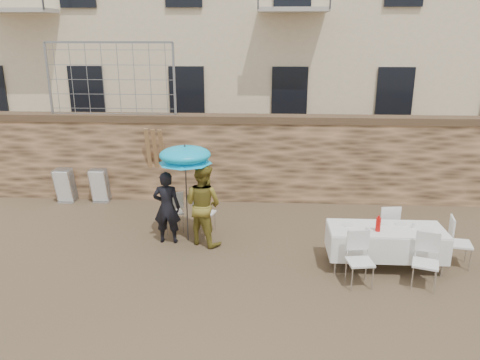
# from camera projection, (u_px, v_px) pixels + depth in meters

# --- Properties ---
(ground) EXTENTS (80.00, 80.00, 0.00)m
(ground) POSITION_uv_depth(u_px,v_px,m) (208.00, 300.00, 7.68)
(ground) COLOR brown
(ground) RESTS_ON ground
(stone_wall) EXTENTS (13.00, 0.50, 2.20)m
(stone_wall) POSITION_uv_depth(u_px,v_px,m) (231.00, 159.00, 12.12)
(stone_wall) COLOR olive
(stone_wall) RESTS_ON ground
(chain_link_fence) EXTENTS (3.20, 0.06, 1.80)m
(chain_link_fence) POSITION_uv_depth(u_px,v_px,m) (111.00, 80.00, 11.69)
(chain_link_fence) COLOR gray
(chain_link_fence) RESTS_ON stone_wall
(man_suit) EXTENTS (0.57, 0.38, 1.54)m
(man_suit) POSITION_uv_depth(u_px,v_px,m) (167.00, 207.00, 9.64)
(man_suit) COLOR black
(man_suit) RESTS_ON ground
(woman_dress) EXTENTS (1.04, 0.97, 1.71)m
(woman_dress) POSITION_uv_depth(u_px,v_px,m) (203.00, 204.00, 9.57)
(woman_dress) COLOR #AD9834
(woman_dress) RESTS_ON ground
(umbrella) EXTENTS (1.09, 1.09, 1.92)m
(umbrella) POSITION_uv_depth(u_px,v_px,m) (185.00, 158.00, 9.40)
(umbrella) COLOR #3F3F44
(umbrella) RESTS_ON ground
(couple_chair_left) EXTENTS (0.64, 0.64, 0.96)m
(couple_chair_left) POSITION_uv_depth(u_px,v_px,m) (173.00, 211.00, 10.25)
(couple_chair_left) COLOR white
(couple_chair_left) RESTS_ON ground
(couple_chair_right) EXTENTS (0.59, 0.59, 0.96)m
(couple_chair_right) POSITION_uv_depth(u_px,v_px,m) (204.00, 212.00, 10.21)
(couple_chair_right) COLOR white
(couple_chair_right) RESTS_ON ground
(banquet_table) EXTENTS (2.10, 0.85, 0.78)m
(banquet_table) POSITION_uv_depth(u_px,v_px,m) (387.00, 230.00, 8.61)
(banquet_table) COLOR white
(banquet_table) RESTS_ON ground
(soda_bottle) EXTENTS (0.09, 0.09, 0.26)m
(soda_bottle) POSITION_uv_depth(u_px,v_px,m) (378.00, 224.00, 8.43)
(soda_bottle) COLOR red
(soda_bottle) RESTS_ON banquet_table
(table_chair_front_left) EXTENTS (0.54, 0.54, 0.96)m
(table_chair_front_left) POSITION_uv_depth(u_px,v_px,m) (360.00, 260.00, 8.00)
(table_chair_front_left) COLOR white
(table_chair_front_left) RESTS_ON ground
(table_chair_front_right) EXTENTS (0.61, 0.61, 0.96)m
(table_chair_front_right) POSITION_uv_depth(u_px,v_px,m) (426.00, 262.00, 7.94)
(table_chair_front_right) COLOR white
(table_chair_front_right) RESTS_ON ground
(table_chair_back) EXTENTS (0.54, 0.54, 0.96)m
(table_chair_back) POSITION_uv_depth(u_px,v_px,m) (386.00, 226.00, 9.44)
(table_chair_back) COLOR white
(table_chair_back) RESTS_ON ground
(table_chair_side) EXTENTS (0.56, 0.56, 0.96)m
(table_chair_side) POSITION_uv_depth(u_px,v_px,m) (460.00, 242.00, 8.70)
(table_chair_side) COLOR white
(table_chair_side) RESTS_ON ground
(chair_stack_left) EXTENTS (0.46, 0.47, 0.92)m
(chair_stack_left) POSITION_uv_depth(u_px,v_px,m) (68.00, 183.00, 12.23)
(chair_stack_left) COLOR white
(chair_stack_left) RESTS_ON ground
(chair_stack_right) EXTENTS (0.46, 0.40, 0.92)m
(chair_stack_right) POSITION_uv_depth(u_px,v_px,m) (102.00, 184.00, 12.18)
(chair_stack_right) COLOR white
(chair_stack_right) RESTS_ON ground
(wood_planks) EXTENTS (0.70, 0.20, 2.00)m
(wood_planks) POSITION_uv_depth(u_px,v_px,m) (162.00, 164.00, 12.00)
(wood_planks) COLOR #A37749
(wood_planks) RESTS_ON ground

